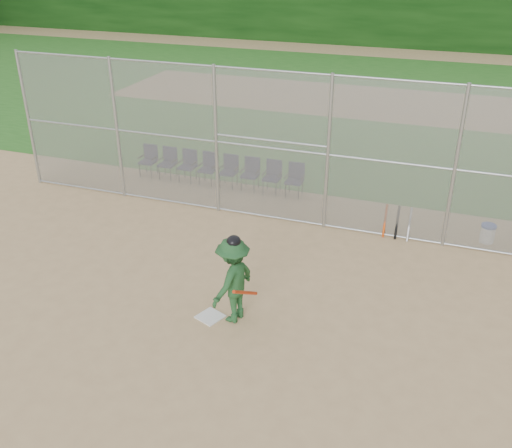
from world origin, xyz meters
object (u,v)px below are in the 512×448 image
(chair_0, at_px, (148,161))
(water_cooler, at_px, (488,233))
(home_plate, at_px, (210,317))
(batter_at_plate, at_px, (233,280))

(chair_0, bearing_deg, water_cooler, -6.18)
(home_plate, height_order, water_cooler, water_cooler)
(home_plate, distance_m, chair_0, 8.00)
(water_cooler, height_order, chair_0, chair_0)
(batter_at_plate, height_order, water_cooler, batter_at_plate)
(batter_at_plate, bearing_deg, chair_0, 130.91)
(chair_0, bearing_deg, home_plate, -52.21)
(water_cooler, bearing_deg, chair_0, 173.82)
(home_plate, bearing_deg, batter_at_plate, 15.49)
(home_plate, relative_size, batter_at_plate, 0.25)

